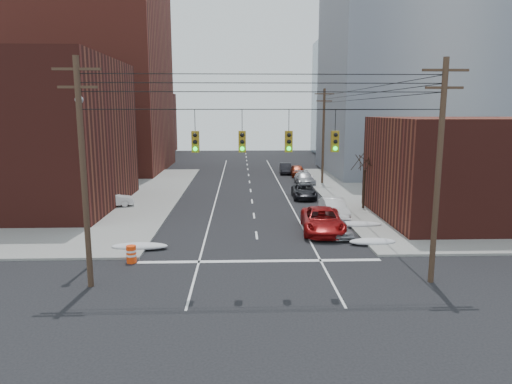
{
  "coord_description": "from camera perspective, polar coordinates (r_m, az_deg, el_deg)",
  "views": [
    {
      "loc": [
        -1.09,
        -18.58,
        8.55
      ],
      "look_at": [
        -0.03,
        12.35,
        3.0
      ],
      "focal_mm": 32.0,
      "sensor_mm": 36.0,
      "label": 1
    }
  ],
  "objects": [
    {
      "name": "ground",
      "position": [
        20.48,
        1.3,
        -14.51
      ],
      "size": [
        160.0,
        160.0,
        0.0
      ],
      "primitive_type": "plane",
      "color": "black",
      "rests_on": "ground"
    },
    {
      "name": "utility_pole_far",
      "position": [
        53.52,
        8.42,
        7.1
      ],
      "size": [
        2.2,
        0.28,
        11.0
      ],
      "color": "#473323",
      "rests_on": "ground"
    },
    {
      "name": "snow_east_far",
      "position": [
        34.69,
        12.29,
        -3.98
      ],
      "size": [
        4.0,
        1.08,
        0.42
      ],
      "primitive_type": "ellipsoid",
      "color": "silver",
      "rests_on": "ground"
    },
    {
      "name": "parked_car_d",
      "position": [
        53.56,
        6.09,
        1.69
      ],
      "size": [
        2.22,
        4.96,
        1.41
      ],
      "primitive_type": "imported",
      "rotation": [
        0.0,
        0.0,
        0.05
      ],
      "color": "#A6A7AB",
      "rests_on": "ground"
    },
    {
      "name": "bare_tree",
      "position": [
        40.51,
        13.33,
        1.05
      ],
      "size": [
        2.09,
        2.2,
        4.93
      ],
      "color": "black",
      "rests_on": "ground"
    },
    {
      "name": "parked_car_b",
      "position": [
        37.12,
        9.72,
        -2.06
      ],
      "size": [
        1.76,
        4.79,
        1.57
      ],
      "primitive_type": "imported",
      "rotation": [
        0.0,
        0.0,
        0.02
      ],
      "color": "white",
      "rests_on": "ground"
    },
    {
      "name": "building_brick_far",
      "position": [
        95.9,
        -17.21,
        8.2
      ],
      "size": [
        22.0,
        18.0,
        12.0
      ],
      "primitive_type": "cube",
      "color": "#4F1D17",
      "rests_on": "ground"
    },
    {
      "name": "street_light",
      "position": [
        26.15,
        -20.74,
        2.9
      ],
      "size": [
        0.44,
        0.44,
        9.32
      ],
      "color": "gray",
      "rests_on": "ground"
    },
    {
      "name": "building_brick_near",
      "position": [
        45.69,
        -29.4,
        6.3
      ],
      "size": [
        20.0,
        16.0,
        13.0
      ],
      "primitive_type": "cube",
      "color": "#4F1D17",
      "rests_on": "ground"
    },
    {
      "name": "construction_barrel",
      "position": [
        27.06,
        -15.32,
        -7.48
      ],
      "size": [
        0.58,
        0.58,
        1.0
      ],
      "rotation": [
        0.0,
        0.0,
        -0.02
      ],
      "color": "#FB3F0D",
      "rests_on": "ground"
    },
    {
      "name": "building_glass",
      "position": [
        92.1,
        14.12,
        11.4
      ],
      "size": [
        20.0,
        18.0,
        22.0
      ],
      "primitive_type": "cube",
      "color": "gray",
      "rests_on": "ground"
    },
    {
      "name": "parked_car_e",
      "position": [
        60.15,
        5.2,
        2.67
      ],
      "size": [
        1.82,
        4.4,
        1.49
      ],
      "primitive_type": "imported",
      "rotation": [
        0.0,
        0.0,
        -0.01
      ],
      "color": "maroon",
      "rests_on": "ground"
    },
    {
      "name": "utility_pole_left",
      "position": [
        22.98,
        -20.79,
        2.59
      ],
      "size": [
        2.2,
        0.28,
        11.0
      ],
      "color": "#473323",
      "rests_on": "ground"
    },
    {
      "name": "parked_car_c",
      "position": [
        45.22,
        6.03,
        0.08
      ],
      "size": [
        2.42,
        4.94,
        1.35
      ],
      "primitive_type": "imported",
      "rotation": [
        0.0,
        0.0,
        -0.04
      ],
      "color": "black",
      "rests_on": "ground"
    },
    {
      "name": "lot_car_b",
      "position": [
        47.88,
        -19.9,
        0.28
      ],
      "size": [
        5.33,
        3.53,
        1.36
      ],
      "primitive_type": "imported",
      "rotation": [
        0.0,
        0.0,
        1.29
      ],
      "color": "silver",
      "rests_on": "sidewalk_nw"
    },
    {
      "name": "snow_ne",
      "position": [
        30.5,
        14.35,
        -6.03
      ],
      "size": [
        3.0,
        1.08,
        0.42
      ],
      "primitive_type": "ellipsoid",
      "color": "silver",
      "rests_on": "ground"
    },
    {
      "name": "traffic_signals",
      "position": [
        21.63,
        1.18,
        6.5
      ],
      "size": [
        17.0,
        0.42,
        2.02
      ],
      "color": "black",
      "rests_on": "ground"
    },
    {
      "name": "building_brick_tall",
      "position": [
        70.7,
        -21.61,
        14.72
      ],
      "size": [
        24.0,
        20.0,
        30.0
      ],
      "primitive_type": "cube",
      "color": "maroon",
      "rests_on": "ground"
    },
    {
      "name": "red_pickup",
      "position": [
        32.76,
        8.29,
        -3.54
      ],
      "size": [
        3.26,
        6.29,
        1.69
      ],
      "primitive_type": "imported",
      "rotation": [
        0.0,
        0.0,
        -0.08
      ],
      "color": "maroon",
      "rests_on": "ground"
    },
    {
      "name": "lot_car_a",
      "position": [
        42.29,
        -17.62,
        -0.9
      ],
      "size": [
        4.05,
        2.29,
        1.26
      ],
      "primitive_type": "imported",
      "rotation": [
        0.0,
        0.0,
        1.83
      ],
      "color": "silver",
      "rests_on": "sidewalk_nw"
    },
    {
      "name": "parked_car_f",
      "position": [
        62.6,
        3.69,
        2.95
      ],
      "size": [
        1.69,
        4.36,
        1.42
      ],
      "primitive_type": "imported",
      "rotation": [
        0.0,
        0.0,
        -0.04
      ],
      "color": "black",
      "rests_on": "ground"
    },
    {
      "name": "building_storefront",
      "position": [
        39.76,
        26.77,
        2.51
      ],
      "size": [
        16.0,
        12.0,
        8.0
      ],
      "primitive_type": "cube",
      "color": "#4F1D17",
      "rests_on": "ground"
    },
    {
      "name": "sidewalk_ne",
      "position": [
        54.21,
        29.27,
        -0.13
      ],
      "size": [
        40.0,
        40.0,
        0.15
      ],
      "primitive_type": "cube",
      "color": "gray",
      "rests_on": "ground"
    },
    {
      "name": "utility_pole_right",
      "position": [
        23.78,
        21.86,
        2.75
      ],
      "size": [
        2.2,
        0.28,
        11.0
      ],
      "color": "#473323",
      "rests_on": "ground"
    },
    {
      "name": "lot_car_d",
      "position": [
        45.52,
        -23.31,
        -0.43
      ],
      "size": [
        4.05,
        1.75,
        1.36
      ],
      "primitive_type": "imported",
      "rotation": [
        0.0,
        0.0,
        1.61
      ],
      "color": "silver",
      "rests_on": "sidewalk_nw"
    },
    {
      "name": "parked_car_a",
      "position": [
        31.95,
        10.12,
        -4.38
      ],
      "size": [
        1.84,
        3.74,
        1.23
      ],
      "primitive_type": "imported",
      "rotation": [
        0.0,
        0.0,
        0.11
      ],
      "color": "#ABABB0",
      "rests_on": "ground"
    },
    {
      "name": "snow_nw",
      "position": [
        29.5,
        -14.34,
        -6.58
      ],
      "size": [
        3.5,
        1.08,
        0.42
      ],
      "primitive_type": "ellipsoid",
      "color": "silver",
      "rests_on": "ground"
    },
    {
      "name": "lot_car_c",
      "position": [
        42.82,
        -25.15,
        -1.17
      ],
      "size": [
        4.93,
        2.32,
        1.39
      ],
      "primitive_type": "imported",
      "rotation": [
        0.0,
        0.0,
        1.65
      ],
      "color": "black",
      "rests_on": "sidewalk_nw"
    },
    {
      "name": "building_office",
      "position": [
        66.82,
        18.75,
        13.04
      ],
      "size": [
        22.0,
        20.0,
        25.0
      ],
      "primitive_type": "cube",
      "color": "gray",
      "rests_on": "ground"
    }
  ]
}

